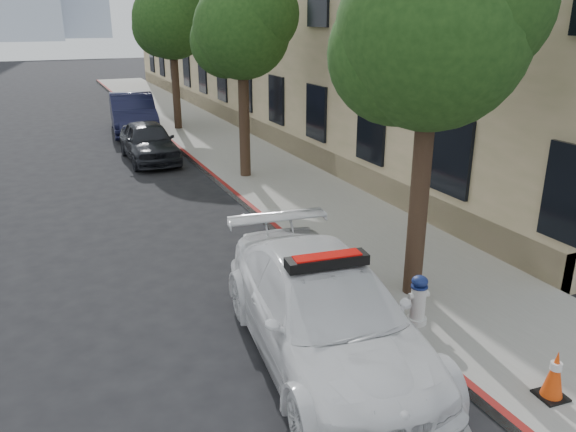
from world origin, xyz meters
The scene contains 12 objects.
ground centered at (0.00, 0.00, 0.00)m, with size 120.00×120.00×0.00m, color black.
sidewalk centered at (3.60, 10.00, 0.07)m, with size 3.20×50.00×0.15m, color gray.
curb_strip centered at (2.06, 10.00, 0.07)m, with size 0.12×50.00×0.15m, color maroon.
building centered at (9.20, 15.00, 5.00)m, with size 8.00×36.00×10.00m, color tan.
tree_near centered at (2.93, -2.01, 4.27)m, with size 2.92×2.82×5.62m.
tree_mid centered at (2.93, 5.99, 4.16)m, with size 2.77×2.64×5.43m.
tree_far centered at (2.93, 13.99, 4.39)m, with size 3.10×3.00×5.81m.
police_car centered at (0.78, -2.93, 0.71)m, with size 2.53×5.05×1.56m.
parked_car_mid centered at (0.83, 9.50, 0.64)m, with size 1.51×3.75×1.28m, color black.
parked_car_far centered at (1.20, 14.54, 0.78)m, with size 1.66×4.75×1.56m, color black.
fire_hydrant centered at (2.35, -2.88, 0.53)m, with size 0.33×0.30×0.77m.
traffic_cone centered at (2.77, -4.97, 0.46)m, with size 0.36×0.36×0.63m.
Camera 1 is at (-2.43, -8.80, 4.47)m, focal length 35.00 mm.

